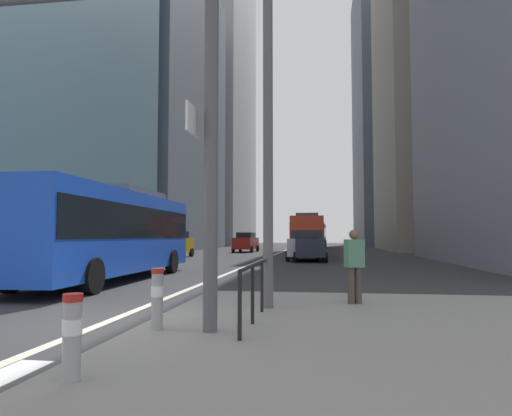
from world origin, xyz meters
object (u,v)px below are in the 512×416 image
car_oncoming_far (246,242)px  traffic_signal_gantry (74,79)px  car_receding_near (304,245)px  bollard_right (157,295)px  car_receding_far (310,246)px  street_lamp_post (268,58)px  city_bus_blue_oncoming (109,229)px  city_bus_red_receding (308,233)px  car_oncoming_mid (174,244)px  pedestrian_waiting (354,263)px  bollard_left (72,332)px  city_bus_red_distant (315,234)px

car_oncoming_far → traffic_signal_gantry: 38.31m
car_receding_near → bollard_right: size_ratio=4.92×
car_receding_far → street_lamp_post: street_lamp_post is taller
traffic_signal_gantry → city_bus_blue_oncoming: bearing=112.3°
city_bus_red_receding → car_oncoming_far: size_ratio=2.39×
car_oncoming_mid → pedestrian_waiting: (11.60, -22.84, 0.03)m
street_lamp_post → bollard_right: (-1.46, -2.33, -4.61)m
city_bus_blue_oncoming → pedestrian_waiting: size_ratio=7.15×
car_oncoming_mid → bollard_right: size_ratio=4.54×
pedestrian_waiting → bollard_left: bearing=-119.0°
car_oncoming_far → city_bus_blue_oncoming: bearing=-90.1°
city_bus_red_distant → pedestrian_waiting: 49.88m
city_bus_red_receding → car_receding_far: bearing=-87.6°
city_bus_red_distant → car_oncoming_mid: 28.87m
car_oncoming_far → pedestrian_waiting: size_ratio=2.94×
car_oncoming_mid → car_oncoming_far: 12.45m
city_bus_red_distant → car_oncoming_far: bearing=-113.9°
city_bus_red_receding → street_lamp_post: size_ratio=1.39×
car_oncoming_far → street_lamp_post: street_lamp_post is taller
city_bus_red_distant → car_oncoming_far: (-6.68, -15.05, -0.85)m
city_bus_red_distant → bollard_right: bearing=-91.9°
pedestrian_waiting → bollard_right: bearing=-135.5°
city_bus_red_receding → bollard_left: (-1.32, -34.96, -1.20)m
car_oncoming_mid → car_receding_near: same height
car_oncoming_mid → pedestrian_waiting: bearing=-63.1°
city_bus_red_receding → city_bus_blue_oncoming: bearing=-104.8°
traffic_signal_gantry → car_oncoming_mid: bearing=104.9°
city_bus_blue_oncoming → car_oncoming_far: city_bus_blue_oncoming is taller
city_bus_blue_oncoming → car_receding_near: city_bus_blue_oncoming is taller
city_bus_red_distant → car_oncoming_mid: bearing=-110.6°
car_oncoming_far → bollard_left: size_ratio=5.36×
car_oncoming_mid → car_receding_near: bearing=-16.1°
city_bus_blue_oncoming → street_lamp_post: (6.41, -6.15, 3.45)m
car_receding_far → bollard_right: size_ratio=4.34×
car_receding_near → street_lamp_post: (0.05, -20.85, 4.29)m
car_oncoming_mid → bollard_left: 29.77m
car_oncoming_mid → car_receding_near: (9.79, -2.83, 0.00)m
city_bus_blue_oncoming → bollard_left: size_ratio=13.05×
car_oncoming_far → traffic_signal_gantry: traffic_signal_gantry is taller
car_oncoming_far → bollard_right: 38.28m
city_bus_red_distant → car_receding_far: 30.87m
bollard_left → bollard_right: size_ratio=0.92×
city_bus_blue_oncoming → car_oncoming_mid: bearing=101.1°
city_bus_red_distant → street_lamp_post: 50.81m
street_lamp_post → car_receding_far: bearing=89.0°
city_bus_red_receding → pedestrian_waiting: city_bus_red_receding is taller
car_receding_far → pedestrian_waiting: 19.04m
city_bus_red_receding → car_receding_near: city_bus_red_receding is taller
car_oncoming_mid → car_receding_near: 10.19m
car_receding_far → bollard_left: size_ratio=4.71×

